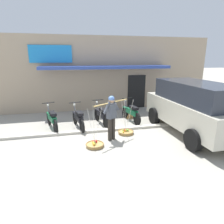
{
  "coord_description": "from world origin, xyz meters",
  "views": [
    {
      "loc": [
        -1.15,
        -7.0,
        3.03
      ],
      "look_at": [
        0.59,
        0.6,
        0.85
      ],
      "focal_mm": 31.45,
      "sensor_mm": 36.0,
      "label": 1
    }
  ],
  "objects_px": {
    "motorcycle_third_in_row": "(101,115)",
    "wooden_crate": "(130,115)",
    "motorcycle_end_of_row": "(131,112)",
    "fruit_vendor": "(111,115)",
    "motorcycle_second_in_row": "(78,118)",
    "parked_truck": "(194,106)",
    "fruit_basket_right_side": "(95,144)",
    "motorcycle_nearest_shop": "(52,119)",
    "fruit_basket_left_side": "(126,132)"
  },
  "relations": [
    {
      "from": "fruit_basket_left_side",
      "to": "motorcycle_end_of_row",
      "type": "xyz_separation_m",
      "value": [
        0.71,
        1.48,
        0.38
      ]
    },
    {
      "from": "motorcycle_end_of_row",
      "to": "parked_truck",
      "type": "relative_size",
      "value": 0.37
    },
    {
      "from": "motorcycle_end_of_row",
      "to": "fruit_basket_left_side",
      "type": "bearing_deg",
      "value": -115.68
    },
    {
      "from": "motorcycle_third_in_row",
      "to": "parked_truck",
      "type": "distance_m",
      "value": 3.97
    },
    {
      "from": "motorcycle_third_in_row",
      "to": "motorcycle_second_in_row",
      "type": "bearing_deg",
      "value": -165.37
    },
    {
      "from": "motorcycle_end_of_row",
      "to": "motorcycle_third_in_row",
      "type": "bearing_deg",
      "value": -175.34
    },
    {
      "from": "motorcycle_third_in_row",
      "to": "motorcycle_end_of_row",
      "type": "xyz_separation_m",
      "value": [
        1.48,
        0.12,
        0.0
      ]
    },
    {
      "from": "motorcycle_third_in_row",
      "to": "parked_truck",
      "type": "bearing_deg",
      "value": -28.4
    },
    {
      "from": "wooden_crate",
      "to": "motorcycle_nearest_shop",
      "type": "bearing_deg",
      "value": -168.74
    },
    {
      "from": "fruit_vendor",
      "to": "fruit_basket_left_side",
      "type": "height_order",
      "value": "fruit_vendor"
    },
    {
      "from": "motorcycle_nearest_shop",
      "to": "motorcycle_end_of_row",
      "type": "distance_m",
      "value": 3.68
    },
    {
      "from": "fruit_basket_left_side",
      "to": "wooden_crate",
      "type": "xyz_separation_m",
      "value": [
        0.86,
        2.04,
        0.08
      ]
    },
    {
      "from": "fruit_vendor",
      "to": "fruit_basket_left_side",
      "type": "relative_size",
      "value": 1.17
    },
    {
      "from": "fruit_vendor",
      "to": "motorcycle_second_in_row",
      "type": "bearing_deg",
      "value": 126.62
    },
    {
      "from": "parked_truck",
      "to": "wooden_crate",
      "type": "relative_size",
      "value": 11.02
    },
    {
      "from": "motorcycle_second_in_row",
      "to": "motorcycle_third_in_row",
      "type": "height_order",
      "value": "same"
    },
    {
      "from": "fruit_basket_left_side",
      "to": "parked_truck",
      "type": "distance_m",
      "value": 2.92
    },
    {
      "from": "fruit_vendor",
      "to": "motorcycle_nearest_shop",
      "type": "height_order",
      "value": "fruit_vendor"
    },
    {
      "from": "motorcycle_second_in_row",
      "to": "parked_truck",
      "type": "bearing_deg",
      "value": -19.28
    },
    {
      "from": "fruit_basket_right_side",
      "to": "motorcycle_end_of_row",
      "type": "height_order",
      "value": "fruit_basket_right_side"
    },
    {
      "from": "motorcycle_end_of_row",
      "to": "parked_truck",
      "type": "xyz_separation_m",
      "value": [
        1.96,
        -1.98,
        0.68
      ]
    },
    {
      "from": "fruit_basket_right_side",
      "to": "wooden_crate",
      "type": "bearing_deg",
      "value": 52.6
    },
    {
      "from": "motorcycle_end_of_row",
      "to": "fruit_vendor",
      "type": "bearing_deg",
      "value": -126.08
    },
    {
      "from": "fruit_basket_right_side",
      "to": "motorcycle_nearest_shop",
      "type": "xyz_separation_m",
      "value": [
        -1.56,
        2.2,
        0.38
      ]
    },
    {
      "from": "motorcycle_end_of_row",
      "to": "motorcycle_nearest_shop",
      "type": "bearing_deg",
      "value": -176.9
    },
    {
      "from": "fruit_basket_right_side",
      "to": "parked_truck",
      "type": "bearing_deg",
      "value": 5.8
    },
    {
      "from": "motorcycle_nearest_shop",
      "to": "wooden_crate",
      "type": "height_order",
      "value": "motorcycle_nearest_shop"
    },
    {
      "from": "motorcycle_second_in_row",
      "to": "motorcycle_end_of_row",
      "type": "relative_size",
      "value": 1.0
    },
    {
      "from": "fruit_vendor",
      "to": "motorcycle_third_in_row",
      "type": "relative_size",
      "value": 0.94
    },
    {
      "from": "parked_truck",
      "to": "motorcycle_third_in_row",
      "type": "bearing_deg",
      "value": 151.6
    },
    {
      "from": "fruit_vendor",
      "to": "motorcycle_second_in_row",
      "type": "height_order",
      "value": "fruit_vendor"
    },
    {
      "from": "fruit_vendor",
      "to": "motorcycle_second_in_row",
      "type": "distance_m",
      "value": 1.99
    },
    {
      "from": "motorcycle_second_in_row",
      "to": "fruit_basket_left_side",
      "type": "bearing_deg",
      "value": -30.23
    },
    {
      "from": "motorcycle_second_in_row",
      "to": "motorcycle_end_of_row",
      "type": "height_order",
      "value": "same"
    },
    {
      "from": "fruit_basket_right_side",
      "to": "wooden_crate",
      "type": "distance_m",
      "value": 3.73
    },
    {
      "from": "parked_truck",
      "to": "wooden_crate",
      "type": "bearing_deg",
      "value": 125.55
    },
    {
      "from": "motorcycle_second_in_row",
      "to": "fruit_basket_right_side",
      "type": "bearing_deg",
      "value": -77.6
    },
    {
      "from": "fruit_basket_left_side",
      "to": "wooden_crate",
      "type": "distance_m",
      "value": 2.21
    },
    {
      "from": "motorcycle_second_in_row",
      "to": "wooden_crate",
      "type": "bearing_deg",
      "value": 19.63
    },
    {
      "from": "motorcycle_third_in_row",
      "to": "wooden_crate",
      "type": "height_order",
      "value": "motorcycle_third_in_row"
    },
    {
      "from": "fruit_basket_left_side",
      "to": "motorcycle_nearest_shop",
      "type": "relative_size",
      "value": 0.82
    },
    {
      "from": "fruit_basket_left_side",
      "to": "motorcycle_nearest_shop",
      "type": "bearing_deg",
      "value": 156.69
    },
    {
      "from": "motorcycle_second_in_row",
      "to": "wooden_crate",
      "type": "relative_size",
      "value": 4.1
    },
    {
      "from": "fruit_vendor",
      "to": "parked_truck",
      "type": "height_order",
      "value": "parked_truck"
    },
    {
      "from": "fruit_basket_right_side",
      "to": "wooden_crate",
      "type": "xyz_separation_m",
      "value": [
        2.26,
        2.96,
        0.08
      ]
    },
    {
      "from": "fruit_vendor",
      "to": "wooden_crate",
      "type": "distance_m",
      "value": 3.06
    },
    {
      "from": "motorcycle_third_in_row",
      "to": "fruit_basket_right_side",
      "type": "bearing_deg",
      "value": -105.65
    },
    {
      "from": "fruit_vendor",
      "to": "fruit_basket_right_side",
      "type": "height_order",
      "value": "fruit_vendor"
    },
    {
      "from": "wooden_crate",
      "to": "parked_truck",
      "type": "bearing_deg",
      "value": -54.45
    },
    {
      "from": "motorcycle_nearest_shop",
      "to": "parked_truck",
      "type": "bearing_deg",
      "value": -17.54
    }
  ]
}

